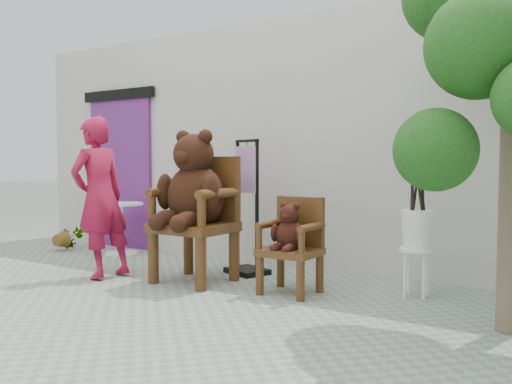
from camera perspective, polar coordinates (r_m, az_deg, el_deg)
ground_plane at (r=4.52m, az=-11.59°, el=-13.12°), size 60.00×60.00×0.00m
back_wall at (r=6.90m, az=6.65°, el=5.11°), size 9.00×1.00×3.00m
doorway at (r=8.29m, az=-14.03°, el=2.39°), size 1.40×0.11×2.33m
chair_big at (r=5.72m, az=-6.45°, el=-0.41°), size 0.76×0.84×1.60m
chair_small at (r=5.23m, az=3.82°, el=-4.76°), size 0.53×0.48×0.92m
person at (r=6.18m, az=-16.08°, el=-0.53°), size 0.47×0.67×1.75m
cafe_table at (r=7.66m, az=-14.00°, el=-3.09°), size 0.60×0.60×0.70m
display_stand at (r=6.11m, az=-0.97°, el=-3.21°), size 0.54×0.48×1.51m
stool_bucket at (r=5.29m, az=16.57°, el=-3.69°), size 0.32×0.32×1.45m
potted_plant at (r=8.23m, az=-19.23°, el=-4.43°), size 0.40×0.36×0.40m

